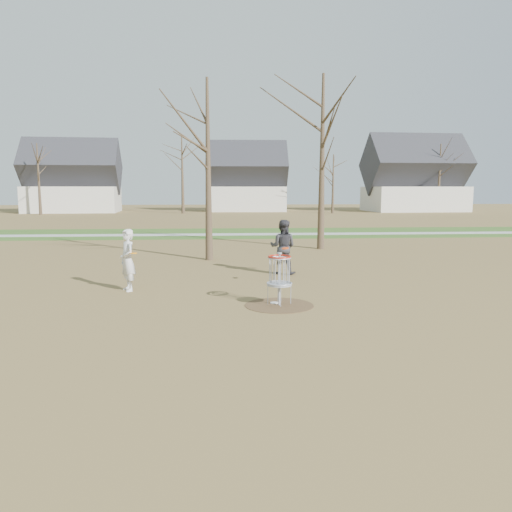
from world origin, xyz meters
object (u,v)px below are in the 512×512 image
at_px(player_throwing, 283,247).
at_px(disc_grounded, 274,303).
at_px(player_standing, 128,260).
at_px(disc_golf_basket, 279,271).

height_order(player_throwing, disc_grounded, player_throwing).
xyz_separation_m(player_standing, disc_grounded, (4.15, -1.96, -0.90)).
relative_size(disc_grounded, disc_golf_basket, 0.16).
relative_size(player_standing, disc_golf_basket, 1.36).
xyz_separation_m(player_standing, player_throwing, (4.94, 2.60, 0.05)).
relative_size(player_throwing, disc_grounded, 8.77).
distance_m(disc_grounded, disc_golf_basket, 0.93).
height_order(player_standing, disc_golf_basket, player_standing).
relative_size(player_standing, disc_grounded, 8.35).
distance_m(player_standing, disc_grounded, 4.67).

